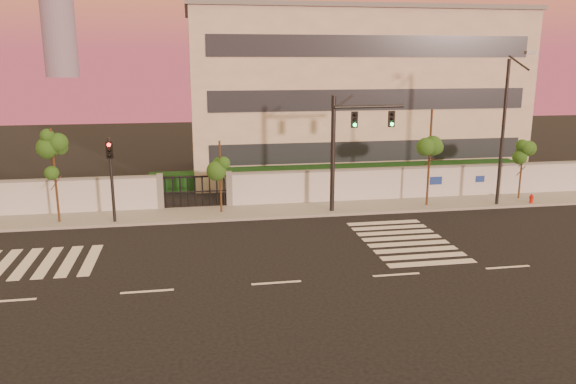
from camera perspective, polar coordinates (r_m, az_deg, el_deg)
ground at (r=22.56m, az=-1.19°, el=-9.22°), size 120.00×120.00×0.00m
sidewalk at (r=32.42m, az=-4.00°, el=-2.04°), size 60.00×3.00×0.15m
perimeter_wall at (r=33.63m, az=-4.11°, el=0.27°), size 60.00×0.36×2.20m
hedge_row at (r=36.45m, az=-2.89°, el=0.91°), size 41.00×4.25×1.80m
institutional_building at (r=44.35m, az=6.10°, el=10.03°), size 24.40×12.40×12.25m
road_markings at (r=25.90m, az=-5.94°, el=-6.24°), size 57.00×7.62×0.02m
street_tree_c at (r=31.85m, az=-22.72°, el=3.54°), size 1.50×1.19×5.17m
street_tree_d at (r=31.68m, az=-6.89°, el=3.19°), size 1.42×1.13×4.25m
street_tree_e at (r=33.88m, az=14.31°, el=5.53°), size 1.59×1.26×5.84m
street_tree_f at (r=37.63m, az=22.72°, el=3.29°), size 1.39×1.11×3.75m
traffic_signal_main at (r=31.84m, az=6.09°, el=5.31°), size 4.25×0.48×6.72m
traffic_signal_secondary at (r=30.97m, az=-17.54°, el=2.13°), size 0.36×0.35×4.67m
streetlight_east at (r=35.12m, az=21.20°, el=6.32°), size 0.54×2.19×9.09m
fire_hydrant at (r=37.04m, az=23.48°, el=-0.74°), size 0.28×0.26×0.71m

